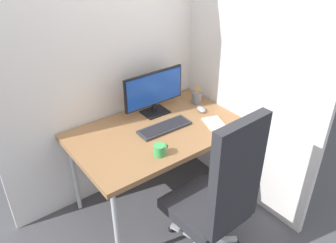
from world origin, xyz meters
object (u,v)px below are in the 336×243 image
(mouse, at_px, (201,109))
(coffee_mug, at_px, (160,150))
(pen_holder, at_px, (197,98))
(keyboard, at_px, (165,127))
(office_chair, at_px, (219,196))
(monitor, at_px, (154,91))
(notebook, at_px, (214,123))

(mouse, xyz_separation_m, coffee_mug, (-0.65, -0.29, 0.02))
(pen_holder, xyz_separation_m, coffee_mug, (-0.71, -0.43, -0.01))
(keyboard, distance_m, pen_holder, 0.51)
(office_chair, distance_m, monitor, 1.04)
(coffee_mug, bearing_deg, office_chair, -71.83)
(monitor, relative_size, mouse, 5.08)
(monitor, relative_size, coffee_mug, 4.65)
(keyboard, bearing_deg, coffee_mug, -132.16)
(monitor, bearing_deg, mouse, -34.45)
(coffee_mug, bearing_deg, notebook, 6.67)
(mouse, bearing_deg, keyboard, -160.07)
(office_chair, distance_m, mouse, 0.91)
(monitor, height_order, mouse, monitor)
(pen_holder, bearing_deg, monitor, 166.96)
(keyboard, relative_size, pen_holder, 2.59)
(pen_holder, bearing_deg, mouse, -115.45)
(monitor, xyz_separation_m, notebook, (0.27, -0.45, -0.19))
(office_chair, distance_m, pen_holder, 1.06)
(mouse, relative_size, coffee_mug, 0.92)
(mouse, relative_size, notebook, 0.54)
(monitor, xyz_separation_m, keyboard, (-0.09, -0.26, -0.19))
(office_chair, relative_size, pen_holder, 7.38)
(pen_holder, relative_size, notebook, 0.83)
(pen_holder, bearing_deg, notebook, -108.70)
(keyboard, bearing_deg, mouse, 5.24)
(pen_holder, relative_size, coffee_mug, 1.42)
(monitor, bearing_deg, notebook, -58.75)
(notebook, bearing_deg, keyboard, 172.29)
(monitor, relative_size, notebook, 2.72)
(mouse, bearing_deg, coffee_mug, -141.02)
(keyboard, bearing_deg, office_chair, -96.50)
(keyboard, distance_m, mouse, 0.42)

